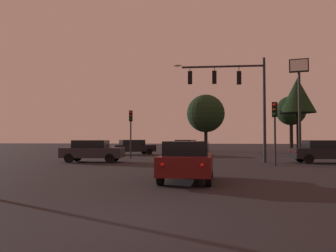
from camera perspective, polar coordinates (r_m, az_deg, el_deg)
ground_plane at (r=30.78m, az=3.95°, el=-5.23°), size 168.00×168.00×0.00m
traffic_signal_mast_arm at (r=23.50m, az=11.49°, el=6.25°), size 6.30×0.43×7.18m
traffic_light_corner_left at (r=27.86m, az=-6.41°, el=0.30°), size 0.35×0.38×3.98m
traffic_light_corner_right at (r=20.98m, az=17.85°, el=0.93°), size 0.36×0.38×3.83m
car_nearside_lane at (r=12.74m, az=3.39°, el=-5.89°), size 1.97×4.09×1.52m
car_crossing_left at (r=23.72m, az=-12.86°, el=-4.14°), size 4.37×2.18×1.52m
car_crossing_right at (r=24.42m, az=25.38°, el=-3.93°), size 4.48×2.08×1.52m
car_far_lane at (r=34.23m, az=-6.02°, el=-3.59°), size 4.67×3.76×1.52m
car_parked_lot at (r=32.16m, az=3.00°, el=-3.68°), size 2.56×4.61×1.52m
store_sign_illuminated at (r=27.07m, az=21.58°, el=6.31°), size 1.42×0.53×7.66m
tree_behind_sign at (r=48.81m, az=20.35°, el=2.44°), size 4.03×4.03×7.54m
tree_left_far at (r=42.95m, az=6.49°, el=2.13°), size 4.86×4.86×7.32m
tree_center_horizon at (r=39.03m, az=21.34°, el=4.87°), size 3.83×3.83×8.31m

